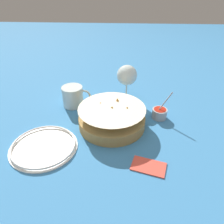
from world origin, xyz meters
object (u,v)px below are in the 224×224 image
food_basket (112,117)px  beer_mug (73,97)px  side_plate (44,146)px  sauce_cup (160,113)px  wine_glass (127,76)px

food_basket → beer_mug: (-0.18, 0.15, 0.00)m
side_plate → sauce_cup: bearing=26.2°
sauce_cup → wine_glass: wine_glass is taller
sauce_cup → side_plate: 0.48m
wine_glass → side_plate: bearing=-128.4°
sauce_cup → side_plate: sauce_cup is taller
sauce_cup → wine_glass: 0.23m
sauce_cup → side_plate: bearing=-153.8°
sauce_cup → food_basket: bearing=-162.3°
wine_glass → beer_mug: 0.26m
food_basket → side_plate: food_basket is taller
sauce_cup → wine_glass: (-0.14, 0.15, 0.10)m
sauce_cup → beer_mug: size_ratio=0.95×
food_basket → side_plate: size_ratio=1.11×
beer_mug → side_plate: size_ratio=0.55×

